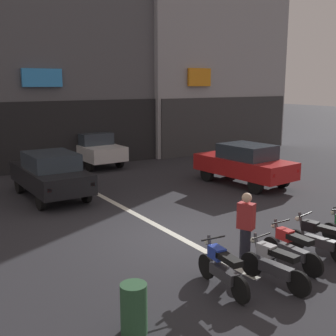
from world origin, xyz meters
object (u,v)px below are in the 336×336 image
car_black_crossing_near (51,173)px  motorcycle_silver_row_left_mid (274,264)px  motorcycle_red_row_centre (291,247)px  trash_bin (134,309)px  car_red_parked_kerbside (245,163)px  person_by_motorcycles (246,229)px  motorcycle_black_row_right_mid (318,238)px  car_white_down_street (92,147)px  motorcycle_blue_row_leftmost (222,268)px

car_black_crossing_near → motorcycle_silver_row_left_mid: size_ratio=2.47×
car_black_crossing_near → motorcycle_red_row_centre: bearing=-73.1°
motorcycle_red_row_centre → trash_bin: bearing=-175.4°
motorcycle_silver_row_left_mid → trash_bin: 3.12m
car_red_parked_kerbside → motorcycle_silver_row_left_mid: 8.69m
person_by_motorcycles → motorcycle_red_row_centre: bearing=-38.2°
motorcycle_black_row_right_mid → person_by_motorcycles: bearing=162.3°
car_white_down_street → motorcycle_silver_row_left_mid: car_white_down_street is taller
trash_bin → motorcycle_red_row_centre: bearing=4.6°
car_red_parked_kerbside → motorcycle_red_row_centre: car_red_parked_kerbside is taller
person_by_motorcycles → car_red_parked_kerbside: bearing=47.1°
car_black_crossing_near → motorcycle_black_row_right_mid: bearing=-67.2°
car_black_crossing_near → motorcycle_silver_row_left_mid: bearing=-79.8°
car_white_down_street → motorcycle_black_row_right_mid: bearing=-90.3°
car_red_parked_kerbside → motorcycle_silver_row_left_mid: bearing=-129.3°
motorcycle_blue_row_leftmost → motorcycle_black_row_right_mid: (2.92, 0.04, 0.00)m
car_white_down_street → motorcycle_red_row_centre: 13.52m
motorcycle_red_row_centre → motorcycle_black_row_right_mid: 0.97m
car_black_crossing_near → car_white_down_street: bearing=53.4°
trash_bin → person_by_motorcycles: bearing=16.0°
car_red_parked_kerbside → person_by_motorcycles: person_by_motorcycles is taller
car_white_down_street → person_by_motorcycles: bearing=-98.2°
car_black_crossing_near → trash_bin: (-1.50, -8.89, -0.46)m
person_by_motorcycles → motorcycle_blue_row_leftmost: bearing=-152.9°
motorcycle_black_row_right_mid → motorcycle_red_row_centre: bearing=-176.5°
motorcycle_silver_row_left_mid → trash_bin: bearing=178.7°
motorcycle_blue_row_leftmost → motorcycle_black_row_right_mid: size_ratio=1.01×
motorcycle_blue_row_leftmost → person_by_motorcycles: person_by_motorcycles is taller
motorcycle_red_row_centre → person_by_motorcycles: size_ratio=1.00×
motorcycle_blue_row_leftmost → motorcycle_silver_row_left_mid: same height
motorcycle_blue_row_leftmost → motorcycle_silver_row_left_mid: (0.97, -0.43, 0.00)m
car_red_parked_kerbside → motorcycle_black_row_right_mid: bearing=-119.5°
motorcycle_black_row_right_mid → trash_bin: size_ratio=1.94×
car_black_crossing_near → motorcycle_black_row_right_mid: (3.57, -8.50, -0.43)m
motorcycle_blue_row_leftmost → person_by_motorcycles: size_ratio=1.00×
motorcycle_red_row_centre → trash_bin: size_ratio=1.97×
motorcycle_blue_row_leftmost → motorcycle_red_row_centre: bearing=-0.7°
motorcycle_red_row_centre → person_by_motorcycles: bearing=141.8°
car_white_down_street → car_red_parked_kerbside: bearing=-64.2°
motorcycle_silver_row_left_mid → person_by_motorcycles: person_by_motorcycles is taller
car_black_crossing_near → motorcycle_silver_row_left_mid: (1.62, -8.96, -0.43)m
motorcycle_blue_row_leftmost → motorcycle_red_row_centre: (1.95, -0.02, 0.00)m
person_by_motorcycles → trash_bin: (-3.31, -0.95, -0.43)m
motorcycle_silver_row_left_mid → motorcycle_black_row_right_mid: (1.95, 0.46, 0.00)m
car_red_parked_kerbside → car_white_down_street: (-3.46, 7.15, 0.00)m
motorcycle_blue_row_leftmost → trash_bin: (-2.15, -0.36, -0.03)m
car_black_crossing_near → trash_bin: car_black_crossing_near is taller
car_white_down_street → motorcycle_black_row_right_mid: 13.42m
car_white_down_street → motorcycle_silver_row_left_mid: bearing=-98.3°
car_black_crossing_near → trash_bin: size_ratio=4.85×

